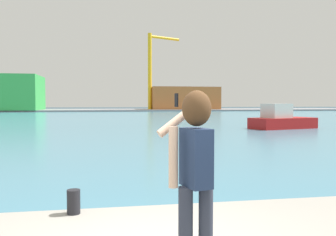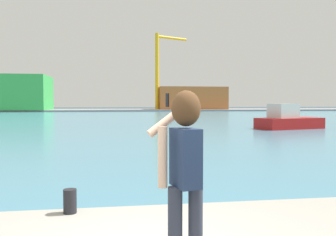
# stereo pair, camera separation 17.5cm
# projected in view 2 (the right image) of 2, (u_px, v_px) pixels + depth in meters

# --- Properties ---
(ground_plane) EXTENTS (220.00, 220.00, 0.00)m
(ground_plane) POSITION_uv_depth(u_px,v_px,m) (116.00, 117.00, 53.03)
(ground_plane) COLOR #334751
(harbor_water) EXTENTS (140.00, 100.00, 0.02)m
(harbor_water) POSITION_uv_depth(u_px,v_px,m) (116.00, 117.00, 55.00)
(harbor_water) COLOR teal
(harbor_water) RESTS_ON ground_plane
(far_shore_dock) EXTENTS (140.00, 20.00, 0.40)m
(far_shore_dock) POSITION_uv_depth(u_px,v_px,m) (115.00, 110.00, 94.51)
(far_shore_dock) COLOR gray
(far_shore_dock) RESTS_ON ground_plane
(person_photographer) EXTENTS (0.53, 0.54, 1.74)m
(person_photographer) POSITION_uv_depth(u_px,v_px,m) (184.00, 161.00, 3.39)
(person_photographer) COLOR #2D3342
(person_photographer) RESTS_ON quay_promenade
(harbor_bollard) EXTENTS (0.19, 0.19, 0.35)m
(harbor_bollard) POSITION_uv_depth(u_px,v_px,m) (70.00, 201.00, 5.22)
(harbor_bollard) COLOR black
(harbor_bollard) RESTS_ON quay_promenade
(boat_moored) EXTENTS (6.08, 3.80, 2.12)m
(boat_moored) POSITION_uv_depth(u_px,v_px,m) (288.00, 120.00, 30.16)
(boat_moored) COLOR #B21919
(boat_moored) RESTS_ON harbor_water
(warehouse_left) EXTENTS (12.06, 13.69, 8.37)m
(warehouse_left) POSITION_uv_depth(u_px,v_px,m) (23.00, 93.00, 87.53)
(warehouse_left) COLOR green
(warehouse_left) RESTS_ON far_shore_dock
(warehouse_right) EXTENTS (17.91, 11.47, 5.92)m
(warehouse_right) POSITION_uv_depth(u_px,v_px,m) (190.00, 98.00, 96.96)
(warehouse_right) COLOR #B26633
(warehouse_right) RESTS_ON far_shore_dock
(port_crane) EXTENTS (9.07, 4.76, 19.77)m
(port_crane) POSITION_uv_depth(u_px,v_px,m) (160.00, 65.00, 93.01)
(port_crane) COLOR yellow
(port_crane) RESTS_ON far_shore_dock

